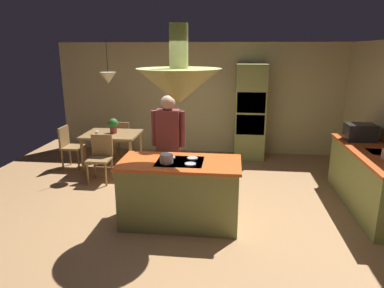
# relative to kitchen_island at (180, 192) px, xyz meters

# --- Properties ---
(ground) EXTENTS (8.16, 8.16, 0.00)m
(ground) POSITION_rel_kitchen_island_xyz_m (0.00, 0.20, -0.46)
(ground) COLOR #AD7F51
(wall_back) EXTENTS (6.80, 0.10, 2.55)m
(wall_back) POSITION_rel_kitchen_island_xyz_m (0.00, 3.65, 0.81)
(wall_back) COLOR beige
(wall_back) RESTS_ON ground
(kitchen_island) EXTENTS (1.67, 0.85, 0.93)m
(kitchen_island) POSITION_rel_kitchen_island_xyz_m (0.00, 0.00, 0.00)
(kitchen_island) COLOR #8C934C
(kitchen_island) RESTS_ON ground
(counter_run_right) EXTENTS (0.73, 2.27, 0.91)m
(counter_run_right) POSITION_rel_kitchen_island_xyz_m (2.84, 0.80, 0.01)
(counter_run_right) COLOR #8C934C
(counter_run_right) RESTS_ON ground
(oven_tower) EXTENTS (0.66, 0.62, 2.09)m
(oven_tower) POSITION_rel_kitchen_island_xyz_m (1.10, 3.24, 0.59)
(oven_tower) COLOR #8C934C
(oven_tower) RESTS_ON ground
(dining_table) EXTENTS (1.09, 0.88, 0.76)m
(dining_table) POSITION_rel_kitchen_island_xyz_m (-1.70, 2.10, 0.20)
(dining_table) COLOR olive
(dining_table) RESTS_ON ground
(person_at_island) EXTENTS (0.53, 0.23, 1.72)m
(person_at_island) POSITION_rel_kitchen_island_xyz_m (-0.28, 0.69, 0.53)
(person_at_island) COLOR tan
(person_at_island) RESTS_ON ground
(range_hood) EXTENTS (1.10, 1.10, 1.00)m
(range_hood) POSITION_rel_kitchen_island_xyz_m (0.00, 0.00, 1.50)
(range_hood) COLOR #8C934C
(pendant_light_over_table) EXTENTS (0.32, 0.32, 0.82)m
(pendant_light_over_table) POSITION_rel_kitchen_island_xyz_m (-1.70, 2.10, 1.40)
(pendant_light_over_table) COLOR beige
(chair_facing_island) EXTENTS (0.40, 0.40, 0.87)m
(chair_facing_island) POSITION_rel_kitchen_island_xyz_m (-1.70, 1.44, 0.04)
(chair_facing_island) COLOR olive
(chair_facing_island) RESTS_ON ground
(chair_by_back_wall) EXTENTS (0.40, 0.40, 0.87)m
(chair_by_back_wall) POSITION_rel_kitchen_island_xyz_m (-1.70, 2.76, 0.04)
(chair_by_back_wall) COLOR olive
(chair_by_back_wall) RESTS_ON ground
(chair_at_corner) EXTENTS (0.40, 0.40, 0.87)m
(chair_at_corner) POSITION_rel_kitchen_island_xyz_m (-2.62, 2.10, 0.04)
(chair_at_corner) COLOR olive
(chair_at_corner) RESTS_ON ground
(potted_plant_on_table) EXTENTS (0.20, 0.20, 0.30)m
(potted_plant_on_table) POSITION_rel_kitchen_island_xyz_m (-1.67, 2.12, 0.47)
(potted_plant_on_table) COLOR #99382D
(potted_plant_on_table) RESTS_ON dining_table
(cup_on_table) EXTENTS (0.07, 0.07, 0.09)m
(cup_on_table) POSITION_rel_kitchen_island_xyz_m (-1.92, 1.88, 0.34)
(cup_on_table) COLOR white
(cup_on_table) RESTS_ON dining_table
(microwave_on_counter) EXTENTS (0.46, 0.36, 0.28)m
(microwave_on_counter) POSITION_rel_kitchen_island_xyz_m (2.84, 1.47, 0.59)
(microwave_on_counter) COLOR #232326
(microwave_on_counter) RESTS_ON counter_run_right
(cooking_pot_on_cooktop) EXTENTS (0.18, 0.18, 0.12)m
(cooking_pot_on_cooktop) POSITION_rel_kitchen_island_xyz_m (-0.16, -0.13, 0.53)
(cooking_pot_on_cooktop) COLOR #B2B2B7
(cooking_pot_on_cooktop) RESTS_ON kitchen_island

